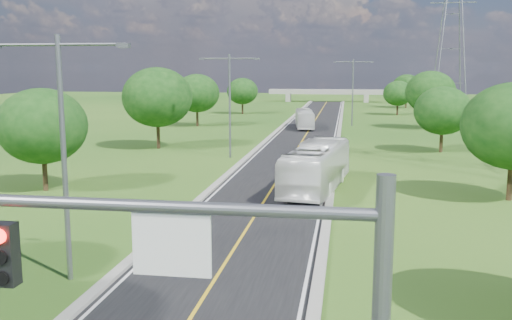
# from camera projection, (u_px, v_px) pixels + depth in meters

# --- Properties ---
(ground) EXTENTS (260.00, 260.00, 0.00)m
(ground) POSITION_uv_depth(u_px,v_px,m) (303.00, 140.00, 69.61)
(ground) COLOR #1B4814
(ground) RESTS_ON ground
(road) EXTENTS (8.00, 150.00, 0.06)m
(road) POSITION_uv_depth(u_px,v_px,m) (306.00, 134.00, 75.46)
(road) COLOR black
(road) RESTS_ON ground
(curb_left) EXTENTS (0.50, 150.00, 0.22)m
(curb_left) POSITION_uv_depth(u_px,v_px,m) (275.00, 133.00, 76.10)
(curb_left) COLOR gray
(curb_left) RESTS_ON ground
(curb_right) EXTENTS (0.50, 150.00, 0.22)m
(curb_right) POSITION_uv_depth(u_px,v_px,m) (339.00, 134.00, 74.78)
(curb_right) COLOR gray
(curb_right) RESTS_ON ground
(signal_mast) EXTENTS (8.54, 0.33, 7.20)m
(signal_mast) POSITION_uv_depth(u_px,v_px,m) (241.00, 316.00, 8.79)
(signal_mast) COLOR slate
(signal_mast) RESTS_ON ground
(speed_limit_sign) EXTENTS (0.55, 0.09, 2.40)m
(speed_limit_sign) POSITION_uv_depth(u_px,v_px,m) (346.00, 155.00, 47.09)
(speed_limit_sign) COLOR slate
(speed_limit_sign) RESTS_ON ground
(overpass) EXTENTS (30.00, 3.00, 3.20)m
(overpass) POSITION_uv_depth(u_px,v_px,m) (327.00, 93.00, 147.21)
(overpass) COLOR gray
(overpass) RESTS_ON ground
(streetlight_near_left) EXTENTS (5.90, 0.25, 10.00)m
(streetlight_near_left) POSITION_uv_depth(u_px,v_px,m) (63.00, 137.00, 22.80)
(streetlight_near_left) COLOR slate
(streetlight_near_left) RESTS_ON ground
(streetlight_mid_left) EXTENTS (5.90, 0.25, 10.00)m
(streetlight_mid_left) POSITION_uv_depth(u_px,v_px,m) (230.00, 97.00, 54.97)
(streetlight_mid_left) COLOR slate
(streetlight_mid_left) RESTS_ON ground
(streetlight_far_right) EXTENTS (5.90, 0.25, 10.00)m
(streetlight_far_right) POSITION_uv_depth(u_px,v_px,m) (353.00, 87.00, 85.27)
(streetlight_far_right) COLOR slate
(streetlight_far_right) RESTS_ON ground
(power_tower_far) EXTENTS (9.00, 6.40, 28.00)m
(power_tower_far) POSITION_uv_depth(u_px,v_px,m) (451.00, 42.00, 116.94)
(power_tower_far) COLOR slate
(power_tower_far) RESTS_ON ground
(tree_lb) EXTENTS (6.30, 6.30, 7.33)m
(tree_lb) POSITION_uv_depth(u_px,v_px,m) (42.00, 126.00, 40.17)
(tree_lb) COLOR black
(tree_lb) RESTS_ON ground
(tree_lc) EXTENTS (7.56, 7.56, 8.79)m
(tree_lc) POSITION_uv_depth(u_px,v_px,m) (157.00, 97.00, 61.31)
(tree_lc) COLOR black
(tree_lc) RESTS_ON ground
(tree_ld) EXTENTS (6.72, 6.72, 7.82)m
(tree_ld) POSITION_uv_depth(u_px,v_px,m) (197.00, 93.00, 85.11)
(tree_ld) COLOR black
(tree_ld) RESTS_ON ground
(tree_le) EXTENTS (5.88, 5.88, 6.84)m
(tree_le) POSITION_uv_depth(u_px,v_px,m) (242.00, 91.00, 108.22)
(tree_le) COLOR black
(tree_le) RESTS_ON ground
(tree_rc) EXTENTS (5.88, 5.88, 6.84)m
(tree_rc) POSITION_uv_depth(u_px,v_px,m) (443.00, 111.00, 58.79)
(tree_rc) COLOR black
(tree_rc) RESTS_ON ground
(tree_rd) EXTENTS (7.14, 7.14, 8.30)m
(tree_rd) POSITION_uv_depth(u_px,v_px,m) (430.00, 92.00, 81.72)
(tree_rd) COLOR black
(tree_rd) RESTS_ON ground
(tree_re) EXTENTS (5.46, 5.46, 6.35)m
(tree_re) POSITION_uv_depth(u_px,v_px,m) (398.00, 93.00, 105.70)
(tree_re) COLOR black
(tree_re) RESTS_ON ground
(tree_rf) EXTENTS (6.30, 6.30, 7.33)m
(tree_rf) POSITION_uv_depth(u_px,v_px,m) (407.00, 87.00, 124.56)
(tree_rf) COLOR black
(tree_rf) RESTS_ON ground
(bus_outbound) EXTENTS (4.59, 12.43, 3.38)m
(bus_outbound) POSITION_uv_depth(u_px,v_px,m) (317.00, 167.00, 40.47)
(bus_outbound) COLOR white
(bus_outbound) RESTS_ON road
(bus_inbound) EXTENTS (3.49, 9.99, 2.73)m
(bus_inbound) POSITION_uv_depth(u_px,v_px,m) (305.00, 119.00, 82.36)
(bus_inbound) COLOR white
(bus_inbound) RESTS_ON road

